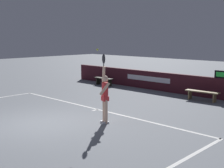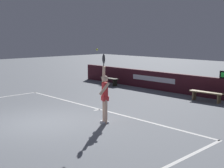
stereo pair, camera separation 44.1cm
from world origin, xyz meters
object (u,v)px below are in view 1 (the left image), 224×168
object	(u,v)px
tennis_player	(105,95)
courtside_bench_near	(104,80)
speed_display	(222,74)
courtside_bench_far	(202,93)
tennis_ball	(97,50)

from	to	relation	value
tennis_player	courtside_bench_near	xyz separation A→B (m)	(-5.93, 5.79, -0.65)
speed_display	tennis_player	xyz separation A→B (m)	(-1.22, -6.67, -0.22)
speed_display	tennis_player	bearing A→B (deg)	-100.34
tennis_player	courtside_bench_far	size ratio (longest dim) A/B	1.49
courtside_bench_far	speed_display	bearing A→B (deg)	57.47
tennis_player	courtside_bench_far	xyz separation A→B (m)	(0.67, 5.80, -0.65)
speed_display	tennis_player	size ratio (longest dim) A/B	0.30
tennis_player	courtside_bench_far	world-z (taller)	tennis_player
tennis_ball	courtside_bench_near	distance (m)	8.82
speed_display	courtside_bench_far	distance (m)	1.34
speed_display	tennis_ball	size ratio (longest dim) A/B	10.92
speed_display	tennis_ball	world-z (taller)	tennis_ball
speed_display	tennis_ball	bearing A→B (deg)	-99.79
courtside_bench_near	courtside_bench_far	distance (m)	6.59
tennis_ball	courtside_bench_far	distance (m)	6.57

